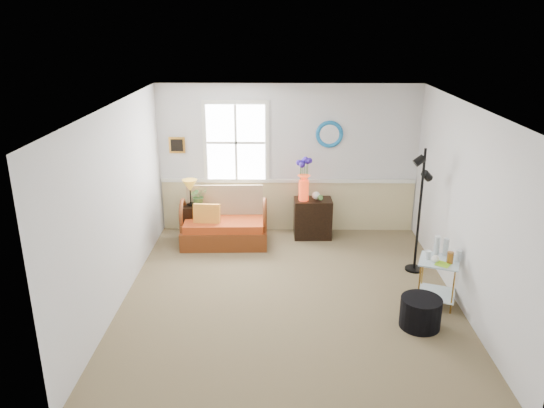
{
  "coord_description": "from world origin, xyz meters",
  "views": [
    {
      "loc": [
        -0.13,
        -6.45,
        3.58
      ],
      "look_at": [
        -0.24,
        0.27,
        1.25
      ],
      "focal_mm": 35.0,
      "sensor_mm": 36.0,
      "label": 1
    }
  ],
  "objects_px": {
    "loveseat": "(224,218)",
    "floor_lamp": "(419,211)",
    "lamp_stand": "(192,222)",
    "cabinet": "(313,218)",
    "ottoman": "(420,313)",
    "side_table": "(437,282)"
  },
  "relations": [
    {
      "from": "lamp_stand",
      "to": "side_table",
      "type": "xyz_separation_m",
      "value": [
        3.6,
        -2.14,
        0.0
      ]
    },
    {
      "from": "lamp_stand",
      "to": "cabinet",
      "type": "bearing_deg",
      "value": 3.77
    },
    {
      "from": "loveseat",
      "to": "side_table",
      "type": "xyz_separation_m",
      "value": [
        3.02,
        -1.97,
        -0.15
      ]
    },
    {
      "from": "loveseat",
      "to": "ottoman",
      "type": "relative_size",
      "value": 2.84
    },
    {
      "from": "side_table",
      "to": "floor_lamp",
      "type": "xyz_separation_m",
      "value": [
        -0.04,
        1.0,
        0.63
      ]
    },
    {
      "from": "cabinet",
      "to": "ottoman",
      "type": "height_order",
      "value": "cabinet"
    },
    {
      "from": "lamp_stand",
      "to": "cabinet",
      "type": "relative_size",
      "value": 0.9
    },
    {
      "from": "cabinet",
      "to": "floor_lamp",
      "type": "distance_m",
      "value": 2.04
    },
    {
      "from": "loveseat",
      "to": "side_table",
      "type": "relative_size",
      "value": 2.26
    },
    {
      "from": "loveseat",
      "to": "cabinet",
      "type": "height_order",
      "value": "loveseat"
    },
    {
      "from": "cabinet",
      "to": "floor_lamp",
      "type": "xyz_separation_m",
      "value": [
        1.48,
        -1.28,
        0.6
      ]
    },
    {
      "from": "loveseat",
      "to": "side_table",
      "type": "height_order",
      "value": "loveseat"
    },
    {
      "from": "lamp_stand",
      "to": "cabinet",
      "type": "height_order",
      "value": "cabinet"
    },
    {
      "from": "cabinet",
      "to": "side_table",
      "type": "relative_size",
      "value": 1.09
    },
    {
      "from": "cabinet",
      "to": "floor_lamp",
      "type": "bearing_deg",
      "value": -42.66
    },
    {
      "from": "loveseat",
      "to": "lamp_stand",
      "type": "xyz_separation_m",
      "value": [
        -0.58,
        0.18,
        -0.15
      ]
    },
    {
      "from": "lamp_stand",
      "to": "ottoman",
      "type": "bearing_deg",
      "value": -39.95
    },
    {
      "from": "floor_lamp",
      "to": "loveseat",
      "type": "bearing_deg",
      "value": 152.56
    },
    {
      "from": "floor_lamp",
      "to": "ottoman",
      "type": "distance_m",
      "value": 1.77
    },
    {
      "from": "loveseat",
      "to": "floor_lamp",
      "type": "relative_size",
      "value": 0.75
    },
    {
      "from": "floor_lamp",
      "to": "ottoman",
      "type": "relative_size",
      "value": 3.77
    },
    {
      "from": "lamp_stand",
      "to": "ottoman",
      "type": "xyz_separation_m",
      "value": [
        3.25,
        -2.72,
        -0.12
      ]
    }
  ]
}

